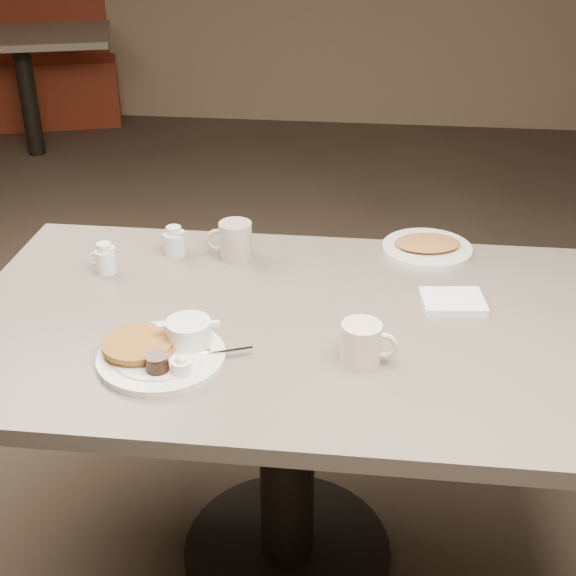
# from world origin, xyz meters

# --- Properties ---
(room) EXTENTS (7.04, 8.04, 2.84)m
(room) POSITION_xyz_m (0.00, 0.00, 1.40)
(room) COLOR #4C3F33
(room) RESTS_ON ground
(diner_table) EXTENTS (1.50, 0.90, 0.75)m
(diner_table) POSITION_xyz_m (0.00, 0.00, 0.58)
(diner_table) COLOR slate
(diner_table) RESTS_ON ground
(main_plate) EXTENTS (0.35, 0.32, 0.07)m
(main_plate) POSITION_xyz_m (-0.24, -0.18, 0.77)
(main_plate) COLOR white
(main_plate) RESTS_ON diner_table
(coffee_mug_near) EXTENTS (0.12, 0.09, 0.09)m
(coffee_mug_near) POSITION_xyz_m (0.17, -0.15, 0.80)
(coffee_mug_near) COLOR beige
(coffee_mug_near) RESTS_ON diner_table
(napkin) EXTENTS (0.16, 0.13, 0.02)m
(napkin) POSITION_xyz_m (0.38, 0.11, 0.76)
(napkin) COLOR white
(napkin) RESTS_ON diner_table
(coffee_mug_far) EXTENTS (0.12, 0.09, 0.10)m
(coffee_mug_far) POSITION_xyz_m (-0.17, 0.29, 0.80)
(coffee_mug_far) COLOR #B0A193
(coffee_mug_far) RESTS_ON diner_table
(creamer_left) EXTENTS (0.08, 0.07, 0.08)m
(creamer_left) POSITION_xyz_m (-0.48, 0.18, 0.79)
(creamer_left) COLOR white
(creamer_left) RESTS_ON diner_table
(creamer_right) EXTENTS (0.08, 0.06, 0.08)m
(creamer_right) POSITION_xyz_m (-0.33, 0.30, 0.79)
(creamer_right) COLOR silver
(creamer_right) RESTS_ON diner_table
(hash_plate) EXTENTS (0.27, 0.27, 0.04)m
(hash_plate) POSITION_xyz_m (0.33, 0.39, 0.76)
(hash_plate) COLOR silver
(hash_plate) RESTS_ON diner_table
(booth_back_left) EXTENTS (1.38, 1.50, 1.12)m
(booth_back_left) POSITION_xyz_m (-2.16, 3.72, 0.41)
(booth_back_left) COLOR maroon
(booth_back_left) RESTS_ON ground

